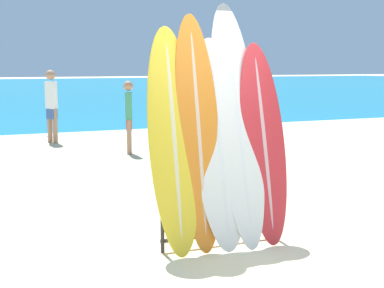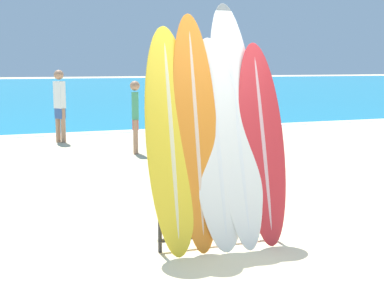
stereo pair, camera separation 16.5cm
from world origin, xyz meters
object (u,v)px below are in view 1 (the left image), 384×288
object	(u,v)px
surfboard_rack	(220,198)
person_near_water	(129,114)
surfboard_slot_2	(219,143)
surfboard_slot_0	(174,140)
surfboard_slot_4	(263,142)
surfboard_slot_1	(198,133)
person_mid_beach	(51,103)
surfboard_slot_3	(238,123)

from	to	relation	value
surfboard_rack	person_near_water	world-z (taller)	person_near_water
surfboard_rack	surfboard_slot_2	world-z (taller)	surfboard_slot_2
surfboard_slot_0	surfboard_slot_4	xyz separation A→B (m)	(1.03, -0.01, -0.08)
surfboard_slot_4	surfboard_slot_1	bearing A→B (deg)	178.63
surfboard_slot_0	person_near_water	bearing A→B (deg)	78.85
surfboard_slot_2	person_mid_beach	world-z (taller)	surfboard_slot_2
surfboard_slot_0	person_mid_beach	xyz separation A→B (m)	(-0.12, 8.37, -0.18)
surfboard_slot_2	person_near_water	xyz separation A→B (m)	(0.69, 6.08, -0.25)
surfboard_slot_4	person_near_water	world-z (taller)	surfboard_slot_4
surfboard_slot_3	person_mid_beach	bearing A→B (deg)	95.98
surfboard_slot_1	surfboard_slot_3	world-z (taller)	surfboard_slot_3
surfboard_slot_1	surfboard_slot_3	size ratio (longest dim) A/B	0.94
surfboard_rack	surfboard_slot_4	xyz separation A→B (m)	(0.52, 0.01, 0.57)
surfboard_slot_3	surfboard_slot_0	bearing A→B (deg)	-175.45
person_mid_beach	surfboard_rack	bearing A→B (deg)	147.91
person_mid_beach	surfboard_slot_3	bearing A→B (deg)	149.55
surfboard_slot_2	surfboard_slot_3	xyz separation A→B (m)	(0.25, 0.07, 0.19)
surfboard_slot_3	surfboard_slot_4	world-z (taller)	surfboard_slot_3
person_mid_beach	person_near_water	bearing A→B (deg)	173.35
surfboard_slot_1	person_mid_beach	distance (m)	8.37
surfboard_slot_1	person_mid_beach	world-z (taller)	surfboard_slot_1
surfboard_slot_3	surfboard_slot_4	bearing A→B (deg)	-14.13
surfboard_slot_2	person_near_water	size ratio (longest dim) A/B	1.41
surfboard_slot_0	surfboard_slot_4	world-z (taller)	surfboard_slot_0
surfboard_slot_4	surfboard_rack	bearing A→B (deg)	-179.09
surfboard_rack	person_mid_beach	distance (m)	8.42
surfboard_slot_1	surfboard_slot_2	bearing A→B (deg)	-3.17
surfboard_slot_4	person_mid_beach	bearing A→B (deg)	97.82
surfboard_rack	surfboard_slot_3	world-z (taller)	surfboard_slot_3
surfboard_slot_2	surfboard_rack	bearing A→B (deg)	-42.64
surfboard_slot_1	surfboard_slot_0	bearing A→B (deg)	-178.43
person_near_water	surfboard_slot_2	bearing A→B (deg)	-171.54
surfboard_slot_1	person_near_water	size ratio (longest dim) A/B	1.56
surfboard_slot_3	surfboard_slot_2	bearing A→B (deg)	-165.31
surfboard_slot_0	surfboard_slot_2	world-z (taller)	surfboard_slot_0
surfboard_slot_3	person_mid_beach	distance (m)	8.36
surfboard_slot_3	surfboard_rack	bearing A→B (deg)	-161.40
surfboard_slot_1	surfboard_slot_4	world-z (taller)	surfboard_slot_1
surfboard_slot_3	person_mid_beach	size ratio (longest dim) A/B	1.45
surfboard_slot_4	person_near_water	size ratio (longest dim) A/B	1.38
surfboard_slot_3	surfboard_slot_4	xyz separation A→B (m)	(0.28, -0.07, -0.22)
surfboard_slot_0	person_near_water	size ratio (longest dim) A/B	1.47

